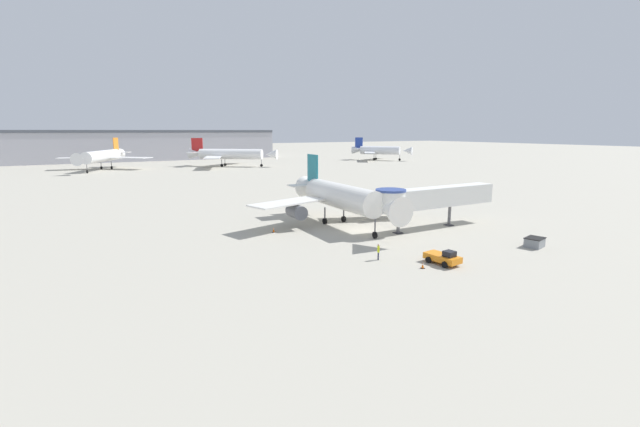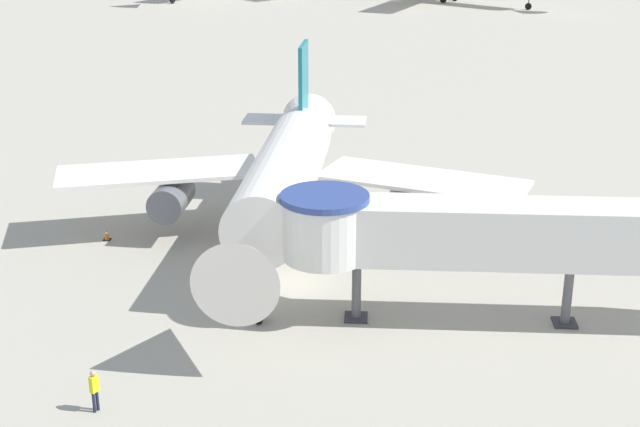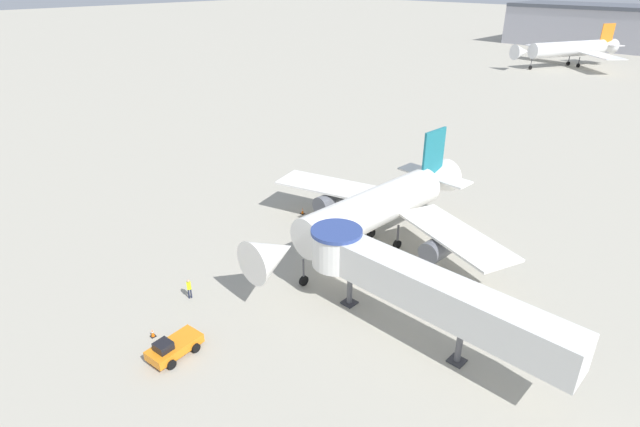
{
  "view_description": "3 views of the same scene",
  "coord_description": "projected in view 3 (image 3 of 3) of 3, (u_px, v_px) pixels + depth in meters",
  "views": [
    {
      "loc": [
        -34.56,
        -48.23,
        13.97
      ],
      "look_at": [
        -5.78,
        1.87,
        2.73
      ],
      "focal_mm": 24.0,
      "sensor_mm": 36.0,
      "label": 1
    },
    {
      "loc": [
        4.08,
        -41.83,
        19.48
      ],
      "look_at": [
        1.43,
        1.23,
        3.46
      ],
      "focal_mm": 50.0,
      "sensor_mm": 36.0,
      "label": 2
    },
    {
      "loc": [
        24.86,
        -29.55,
        24.4
      ],
      "look_at": [
        -1.35,
        -2.17,
        6.0
      ],
      "focal_mm": 28.0,
      "sensor_mm": 36.0,
      "label": 3
    }
  ],
  "objects": [
    {
      "name": "main_airplane",
      "position": [
        376.0,
        209.0,
        47.02
      ],
      "size": [
        27.67,
        26.67,
        10.11
      ],
      "rotation": [
        0.0,
        0.0,
        -0.04
      ],
      "color": "white",
      "rests_on": "ground_plane"
    },
    {
      "name": "background_jet_orange_tail",
      "position": [
        570.0,
        49.0,
        139.87
      ],
      "size": [
        30.95,
        33.7,
        11.27
      ],
      "rotation": [
        0.0,
        0.0,
        -0.45
      ],
      "color": "white",
      "rests_on": "ground_plane"
    },
    {
      "name": "traffic_cone_starboard_wing",
      "position": [
        469.0,
        287.0,
        42.08
      ],
      "size": [
        0.5,
        0.5,
        0.82
      ],
      "color": "black",
      "rests_on": "ground_plane"
    },
    {
      "name": "traffic_cone_apron_front",
      "position": [
        153.0,
        333.0,
        36.9
      ],
      "size": [
        0.39,
        0.39,
        0.65
      ],
      "color": "black",
      "rests_on": "ground_plane"
    },
    {
      "name": "traffic_cone_port_wing",
      "position": [
        302.0,
        211.0,
        55.65
      ],
      "size": [
        0.43,
        0.43,
        0.71
      ],
      "color": "black",
      "rests_on": "ground_plane"
    },
    {
      "name": "jet_bridge",
      "position": [
        410.0,
        282.0,
        35.35
      ],
      "size": [
        20.94,
        4.1,
        6.24
      ],
      "rotation": [
        0.0,
        0.0,
        0.0
      ],
      "color": "silver",
      "rests_on": "ground_plane"
    },
    {
      "name": "ground_plane",
      "position": [
        347.0,
        270.0,
        45.32
      ],
      "size": [
        800.0,
        800.0,
        0.0
      ],
      "primitive_type": "plane",
      "color": "#A8A393"
    },
    {
      "name": "pushback_tug_orange",
      "position": [
        173.0,
        347.0,
        34.93
      ],
      "size": [
        2.43,
        3.99,
        1.6
      ],
      "rotation": [
        0.0,
        0.0,
        0.11
      ],
      "color": "orange",
      "rests_on": "ground_plane"
    },
    {
      "name": "ground_crew_marshaller",
      "position": [
        189.0,
        287.0,
        40.95
      ],
      "size": [
        0.34,
        0.4,
        1.8
      ],
      "rotation": [
        0.0,
        0.0,
        1.07
      ],
      "color": "#1E2338",
      "rests_on": "ground_plane"
    }
  ]
}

